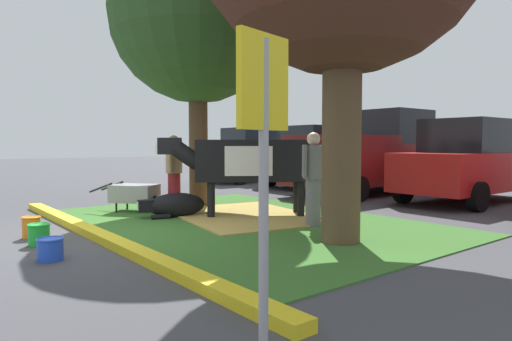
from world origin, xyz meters
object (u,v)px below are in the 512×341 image
at_px(shade_tree_left, 197,16).
at_px(person_visitor_far, 328,175).
at_px(person_handler, 174,171).
at_px(pickup_truck_black, 372,155).
at_px(sedan_red, 470,162).
at_px(bucket_green, 39,234).
at_px(sedan_blue, 319,157).
at_px(calf_lying, 175,205).
at_px(parking_sign, 264,139).
at_px(bucket_blue, 50,248).
at_px(person_visitor_near, 313,176).
at_px(sedan_silver, 256,155).
at_px(cow_holstein, 250,161).
at_px(bucket_orange, 31,227).
at_px(wheelbarrow, 136,194).

relative_size(shade_tree_left, person_visitor_far, 4.00).
xyz_separation_m(person_handler, pickup_truck_black, (0.34, 6.22, 0.25)).
height_order(person_visitor_far, sedan_red, sedan_red).
distance_m(bucket_green, sedan_blue, 10.31).
distance_m(calf_lying, pickup_truck_black, 6.61).
height_order(parking_sign, bucket_blue, parking_sign).
bearing_deg(shade_tree_left, sedan_blue, 106.60).
relative_size(shade_tree_left, parking_sign, 3.01).
distance_m(bucket_green, pickup_truck_black, 9.33).
relative_size(person_visitor_near, parking_sign, 0.78).
bearing_deg(person_visitor_far, bucket_blue, -89.15).
distance_m(person_handler, sedan_silver, 8.00).
bearing_deg(shade_tree_left, person_visitor_near, 3.51).
bearing_deg(calf_lying, sedan_blue, 111.66).
bearing_deg(pickup_truck_black, bucket_green, -82.51).
relative_size(person_handler, bucket_green, 5.19).
relative_size(bucket_green, sedan_silver, 0.07).
xyz_separation_m(person_visitor_near, bucket_blue, (-0.48, -4.12, -0.73)).
xyz_separation_m(bucket_blue, pickup_truck_black, (-2.19, 9.29, 0.97)).
height_order(cow_holstein, bucket_orange, cow_holstein).
bearing_deg(parking_sign, bucket_orange, -178.61).
relative_size(shade_tree_left, pickup_truck_black, 1.15).
bearing_deg(calf_lying, bucket_green, -71.04).
height_order(person_handler, person_visitor_far, person_handler).
height_order(shade_tree_left, sedan_silver, shade_tree_left).
bearing_deg(bucket_orange, bucket_blue, -4.49).
height_order(calf_lying, bucket_orange, calf_lying).
xyz_separation_m(calf_lying, sedan_red, (2.43, 6.77, 0.75)).
bearing_deg(cow_holstein, bucket_green, -88.61).
distance_m(parking_sign, sedan_blue, 12.69).
height_order(person_visitor_near, sedan_silver, sedan_silver).
bearing_deg(bucket_blue, sedan_red, 86.79).
height_order(calf_lying, person_visitor_near, person_visitor_near).
bearing_deg(bucket_blue, wheelbarrow, 141.08).
distance_m(person_visitor_near, pickup_truck_black, 5.83).
distance_m(person_visitor_far, bucket_green, 5.12).
distance_m(calf_lying, sedan_blue, 7.51).
bearing_deg(cow_holstein, person_visitor_far, 48.90).
height_order(person_visitor_near, sedan_red, sedan_red).
relative_size(person_visitor_near, sedan_silver, 0.37).
bearing_deg(bucket_green, person_visitor_near, 70.09).
xyz_separation_m(calf_lying, person_visitor_near, (2.37, 1.37, 0.64)).
height_order(person_handler, bucket_blue, person_handler).
distance_m(calf_lying, sedan_red, 7.23).
height_order(calf_lying, parking_sign, parking_sign).
distance_m(bucket_orange, sedan_red, 9.67).
bearing_deg(bucket_orange, pickup_truck_black, 93.80).
bearing_deg(person_handler, sedan_silver, 129.03).
distance_m(sedan_silver, pickup_truck_black, 5.38).
distance_m(person_handler, pickup_truck_black, 6.23).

